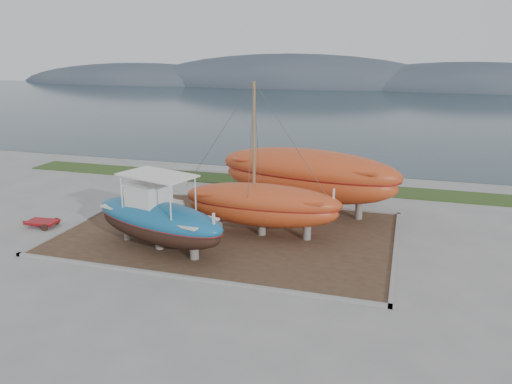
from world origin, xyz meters
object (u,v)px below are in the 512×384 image
(white_dinghy, at_px, (160,206))
(red_trailer, at_px, (42,224))
(orange_sailboat, at_px, (262,161))
(orange_bare_hull, at_px, (307,181))
(blue_caique, at_px, (158,212))

(white_dinghy, bearing_deg, red_trailer, -134.99)
(orange_sailboat, distance_m, red_trailer, 13.60)
(white_dinghy, height_order, red_trailer, white_dinghy)
(orange_sailboat, bearing_deg, orange_bare_hull, 72.13)
(white_dinghy, bearing_deg, orange_sailboat, -2.42)
(blue_caique, distance_m, red_trailer, 8.51)
(orange_sailboat, height_order, orange_bare_hull, orange_sailboat)
(blue_caique, height_order, red_trailer, blue_caique)
(white_dinghy, bearing_deg, orange_bare_hull, 31.36)
(blue_caique, xyz_separation_m, red_trailer, (-8.23, 1.11, -1.87))
(white_dinghy, distance_m, orange_bare_hull, 9.40)
(blue_caique, bearing_deg, red_trailer, -170.46)
(white_dinghy, distance_m, orange_sailboat, 8.16)
(orange_sailboat, height_order, red_trailer, orange_sailboat)
(white_dinghy, xyz_separation_m, red_trailer, (-5.63, -3.95, -0.44))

